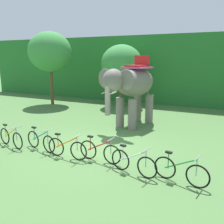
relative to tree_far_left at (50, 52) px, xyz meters
The scene contains 11 objects.
ground_plane 11.29m from the tree_far_left, 40.77° to the right, with size 80.00×80.00×0.00m, color #4C753D.
foliage_hedge 10.46m from the tree_far_left, 39.69° to the left, with size 36.00×6.00×5.39m, color #28702D.
tree_far_left is the anchor object (origin of this frame).
tree_far_right 5.61m from the tree_far_left, 17.82° to the left, with size 3.06×3.06×4.61m.
elephant 8.92m from the tree_far_left, 21.86° to the right, with size 2.35×4.24×3.78m.
bike_yellow 10.41m from the tree_far_left, 60.66° to the right, with size 1.68×0.57×0.92m.
bike_teal 10.95m from the tree_far_left, 53.23° to the right, with size 1.69×0.53×0.92m.
bike_orange 11.96m from the tree_far_left, 48.05° to the right, with size 1.71×0.52×0.92m.
bike_red 12.62m from the tree_far_left, 42.84° to the right, with size 1.71×0.52×0.92m.
bike_white 13.90m from the tree_far_left, 39.91° to the right, with size 1.69×0.54×0.92m.
bike_green 14.99m from the tree_far_left, 35.98° to the right, with size 1.69×0.52×0.92m.
Camera 1 is at (4.96, -8.65, 3.65)m, focal length 39.94 mm.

